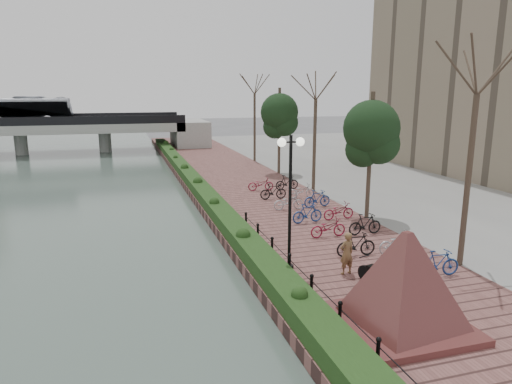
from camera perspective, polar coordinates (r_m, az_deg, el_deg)
name	(u,v)px	position (r m, az deg, el deg)	size (l,w,h in m)	color
ground	(281,333)	(14.18, 3.09, -17.13)	(220.00, 220.00, 0.00)	#59595B
promenade	(250,193)	(30.98, -0.76, -0.13)	(8.00, 75.00, 0.50)	brown
inland_pavement	(448,180)	(38.44, 22.86, 1.35)	(24.00, 75.00, 0.50)	gray
hedge	(194,181)	(32.56, -7.74, 1.36)	(1.10, 56.00, 0.60)	#1C3312
chain_fence	(300,275)	(15.94, 5.50, -10.30)	(0.10, 14.10, 0.70)	black
granite_monument	(404,279)	(13.51, 18.06, -10.33)	(5.28, 5.28, 2.78)	#4F2124
lamppost	(290,174)	(16.49, 4.33, 2.25)	(1.02, 0.32, 4.99)	black
motorcycle	(377,274)	(16.20, 14.95, -9.86)	(0.47, 1.49, 0.93)	black
pedestrian	(347,253)	(16.92, 11.27, -7.52)	(0.57, 0.38, 1.57)	brown
bicycle_parking	(323,212)	(23.61, 8.32, -2.47)	(2.40, 17.32, 1.00)	#ACACB1
street_trees	(337,149)	(27.37, 10.13, 5.31)	(3.20, 37.12, 6.80)	#32271D
bridge	(20,125)	(57.72, -27.46, 7.46)	(36.00, 10.77, 6.50)	gray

